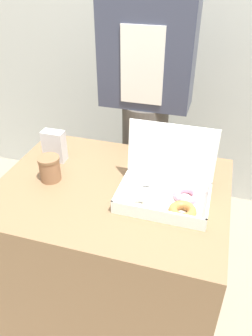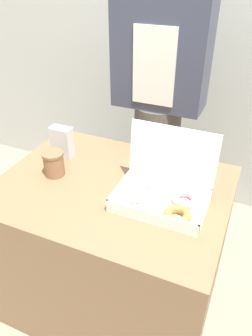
# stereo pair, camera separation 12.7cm
# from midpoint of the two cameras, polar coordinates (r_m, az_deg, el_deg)

# --- Properties ---
(ground_plane) EXTENTS (14.00, 14.00, 0.00)m
(ground_plane) POSITION_cam_midpoint_polar(r_m,az_deg,el_deg) (1.88, 0.19, -21.63)
(ground_plane) COLOR gray
(wall_back) EXTENTS (10.00, 0.05, 2.60)m
(wall_back) POSITION_cam_midpoint_polar(r_m,az_deg,el_deg) (2.15, 13.31, 26.10)
(wall_back) COLOR #B2B7B2
(wall_back) RESTS_ON ground_plane
(table) EXTENTS (0.95, 0.72, 0.74)m
(table) POSITION_cam_midpoint_polar(r_m,az_deg,el_deg) (1.59, 0.22, -13.95)
(table) COLOR brown
(table) RESTS_ON ground_plane
(donut_box) EXTENTS (0.34, 0.25, 0.27)m
(donut_box) POSITION_cam_midpoint_polar(r_m,az_deg,el_deg) (1.25, 9.40, -4.50)
(donut_box) COLOR white
(donut_box) RESTS_ON table
(coffee_cup) EXTENTS (0.09, 0.09, 0.11)m
(coffee_cup) POSITION_cam_midpoint_polar(r_m,az_deg,el_deg) (1.40, -9.95, 0.68)
(coffee_cup) COLOR #8C6042
(coffee_cup) RESTS_ON table
(napkin_holder) EXTENTS (0.10, 0.05, 0.15)m
(napkin_holder) POSITION_cam_midpoint_polar(r_m,az_deg,el_deg) (1.53, -8.75, 4.42)
(napkin_holder) COLOR silver
(napkin_holder) RESTS_ON table
(person_customer) EXTENTS (0.46, 0.25, 1.67)m
(person_customer) POSITION_cam_midpoint_polar(r_m,az_deg,el_deg) (1.75, 8.00, 11.36)
(person_customer) COLOR #4C4742
(person_customer) RESTS_ON ground_plane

